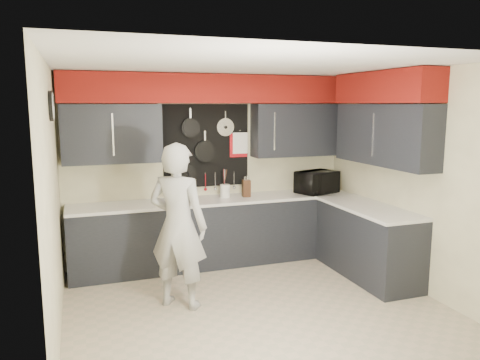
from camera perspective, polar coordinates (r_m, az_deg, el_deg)
name	(u,v)px	position (r m, az deg, el deg)	size (l,w,h in m)	color
ground	(253,304)	(5.37, 1.65, -14.91)	(4.00, 4.00, 0.00)	tan
back_wall_assembly	(213,118)	(6.43, -3.33, 7.54)	(4.00, 0.36, 2.60)	#EEE8B8
right_wall_assembly	(388,125)	(6.05, 17.54, 6.39)	(0.36, 3.50, 2.60)	#EEE8B8
left_wall_assembly	(53,198)	(4.68, -21.81, -2.07)	(0.05, 3.50, 2.60)	#EEE8B8
base_cabinets	(258,234)	(6.38, 2.16, -6.61)	(3.95, 2.20, 0.92)	black
microwave	(317,182)	(6.87, 9.34, -0.27)	(0.57, 0.39, 0.32)	black
knife_block	(246,188)	(6.52, 0.77, -1.02)	(0.11, 0.11, 0.24)	#31200F
utensil_crock	(225,191)	(6.49, -1.84, -1.33)	(0.14, 0.14, 0.18)	white
coffee_maker	(181,187)	(6.28, -7.24, -0.83)	(0.26, 0.30, 0.37)	black
person	(178,226)	(5.09, -7.56, -5.59)	(0.66, 0.43, 1.80)	#A1A19F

